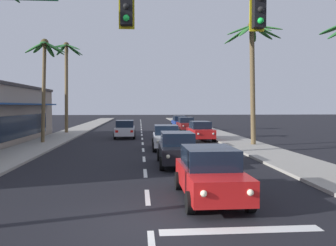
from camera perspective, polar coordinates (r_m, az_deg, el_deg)
The scene contains 15 objects.
ground_plane at distance 9.25m, azimuth -2.99°, elevation -16.27°, with size 220.00×220.00×0.00m, color black.
sidewalk_right at distance 29.99m, azimuth 10.90°, elevation -2.89°, with size 3.20×110.00×0.14m, color #9E998E.
sidewalk_left at distance 29.86m, azimuth -19.36°, elevation -3.03°, with size 3.20×110.00×0.14m, color #9E998E.
lane_markings at distance 29.13m, azimuth -3.33°, elevation -3.15°, with size 4.28×88.86×0.01m.
traffic_signal_mast at distance 10.15m, azimuth 15.22°, elevation 13.92°, with size 11.07×0.41×6.97m.
sedan_lead_at_stop_bar at distance 11.43m, azimuth 6.86°, elevation -8.16°, with size 1.95×4.45×1.68m.
sedan_third_in_queue at distance 17.83m, azimuth 1.52°, elevation -4.18°, with size 1.99×4.47×1.68m.
sedan_fifth_in_queue at distance 24.36m, azimuth -0.31°, elevation -2.30°, with size 2.03×4.48×1.68m.
sedan_oncoming_far at distance 33.01m, azimuth -7.07°, elevation -0.98°, with size 1.98×4.46×1.68m.
sedan_parked_nearest_kerb at distance 41.66m, azimuth 2.94°, elevation -0.18°, with size 2.01×4.48×1.68m.
sedan_parked_mid_kerb at distance 30.58m, azimuth 5.32°, elevation -1.27°, with size 2.05×4.49×1.68m.
sedan_parked_far_kerb at distance 47.01m, azimuth 1.93°, elevation 0.16°, with size 2.06×4.49×1.68m.
palm_left_third at distance 29.45m, azimuth -19.56°, elevation 9.06°, with size 3.26×3.32×8.32m.
palm_left_farthest at distance 39.64m, azimuth -16.33°, elevation 8.45°, with size 3.78×3.81×9.92m.
palm_right_second at distance 27.09m, azimuth 13.66°, elevation 10.63°, with size 4.40×4.38×9.27m.
Camera 1 is at (-0.26, -8.74, 3.02)m, focal length 37.19 mm.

